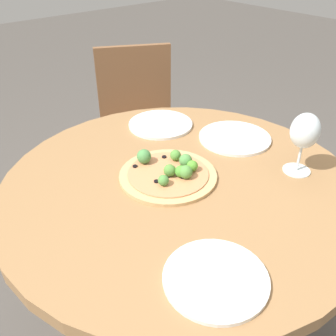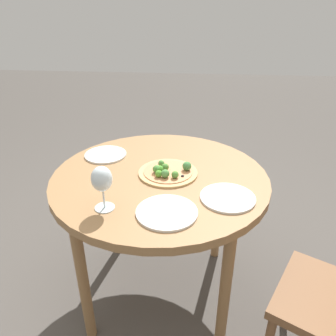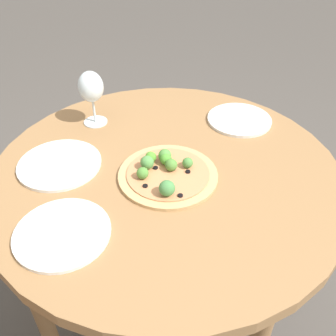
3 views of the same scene
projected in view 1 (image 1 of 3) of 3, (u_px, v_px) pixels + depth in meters
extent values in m
plane|color=#4C4742|center=(177.00, 336.00, 1.47)|extent=(12.00, 12.00, 0.00)
cylinder|color=olive|center=(180.00, 186.00, 1.07)|extent=(1.02, 1.02, 0.04)
cylinder|color=olive|center=(184.00, 196.00, 1.65)|extent=(0.05, 0.05, 0.71)
cylinder|color=olive|center=(51.00, 267.00, 1.30)|extent=(0.05, 0.05, 0.71)
cylinder|color=olive|center=(312.00, 283.00, 1.25)|extent=(0.05, 0.05, 0.71)
cube|color=brown|center=(141.00, 142.00, 1.91)|extent=(0.54, 0.54, 0.04)
cube|color=brown|center=(134.00, 86.00, 1.93)|extent=(0.35, 0.21, 0.42)
cylinder|color=brown|center=(115.00, 201.00, 1.86)|extent=(0.04, 0.04, 0.41)
cylinder|color=brown|center=(181.00, 193.00, 1.92)|extent=(0.04, 0.04, 0.41)
cylinder|color=brown|center=(109.00, 165.00, 2.14)|extent=(0.04, 0.04, 0.41)
cylinder|color=brown|center=(167.00, 159.00, 2.20)|extent=(0.04, 0.04, 0.41)
cylinder|color=tan|center=(168.00, 175.00, 1.07)|extent=(0.28, 0.28, 0.01)
cylinder|color=tan|center=(168.00, 173.00, 1.07)|extent=(0.23, 0.23, 0.00)
sphere|color=#53982F|center=(193.00, 166.00, 1.07)|extent=(0.03, 0.03, 0.03)
sphere|color=#4D9631|center=(181.00, 172.00, 1.04)|extent=(0.03, 0.03, 0.03)
sphere|color=#508637|center=(170.00, 170.00, 1.05)|extent=(0.04, 0.04, 0.04)
sphere|color=#518D3E|center=(186.00, 172.00, 1.04)|extent=(0.04, 0.04, 0.04)
sphere|color=#508937|center=(175.00, 155.00, 1.12)|extent=(0.03, 0.03, 0.03)
sphere|color=#478444|center=(144.00, 156.00, 1.10)|extent=(0.04, 0.04, 0.04)
sphere|color=#4D863D|center=(163.00, 180.00, 1.01)|extent=(0.03, 0.03, 0.03)
sphere|color=#508C44|center=(186.00, 160.00, 1.09)|extent=(0.04, 0.04, 0.04)
cylinder|color=black|center=(135.00, 166.00, 1.09)|extent=(0.01, 0.01, 0.00)
cylinder|color=black|center=(180.00, 169.00, 1.08)|extent=(0.01, 0.01, 0.00)
cylinder|color=black|center=(164.00, 157.00, 1.14)|extent=(0.01, 0.01, 0.00)
cylinder|color=black|center=(169.00, 176.00, 1.05)|extent=(0.01, 0.01, 0.00)
cylinder|color=black|center=(156.00, 181.00, 1.03)|extent=(0.01, 0.01, 0.00)
cylinder|color=black|center=(182.00, 177.00, 1.04)|extent=(0.01, 0.01, 0.00)
cylinder|color=silver|center=(296.00, 170.00, 1.10)|extent=(0.08, 0.08, 0.00)
cylinder|color=silver|center=(299.00, 159.00, 1.08)|extent=(0.01, 0.01, 0.08)
ellipsoid|color=silver|center=(305.00, 131.00, 1.03)|extent=(0.08, 0.08, 0.10)
cylinder|color=silver|center=(235.00, 138.00, 1.26)|extent=(0.24, 0.24, 0.01)
cylinder|color=silver|center=(161.00, 124.00, 1.35)|extent=(0.23, 0.23, 0.01)
cylinder|color=silver|center=(216.00, 278.00, 0.76)|extent=(0.22, 0.22, 0.01)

